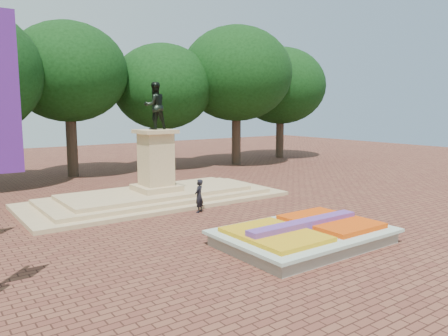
{
  "coord_description": "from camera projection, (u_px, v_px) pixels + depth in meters",
  "views": [
    {
      "loc": [
        -10.68,
        -13.07,
        5.11
      ],
      "look_at": [
        1.43,
        3.7,
        2.2
      ],
      "focal_mm": 35.0,
      "sensor_mm": 36.0,
      "label": 1
    }
  ],
  "objects": [
    {
      "name": "ground",
      "position": [
        249.0,
        236.0,
        17.39
      ],
      "size": [
        90.0,
        90.0,
        0.0
      ],
      "primitive_type": "plane",
      "color": "brown",
      "rests_on": "ground"
    },
    {
      "name": "flower_bed",
      "position": [
        304.0,
        234.0,
        16.33
      ],
      "size": [
        6.3,
        4.3,
        0.91
      ],
      "color": "gray",
      "rests_on": "ground"
    },
    {
      "name": "monument",
      "position": [
        156.0,
        185.0,
        23.69
      ],
      "size": [
        14.0,
        6.0,
        6.4
      ],
      "color": "tan",
      "rests_on": "ground"
    },
    {
      "name": "tree_row_back",
      "position": [
        121.0,
        85.0,
        32.27
      ],
      "size": [
        44.8,
        8.8,
        10.43
      ],
      "color": "#33231C",
      "rests_on": "ground"
    },
    {
      "name": "pedestrian",
      "position": [
        199.0,
        196.0,
        21.18
      ],
      "size": [
        0.71,
        0.66,
        1.63
      ],
      "primitive_type": "imported",
      "rotation": [
        0.0,
        0.0,
        3.74
      ],
      "color": "black",
      "rests_on": "ground"
    }
  ]
}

